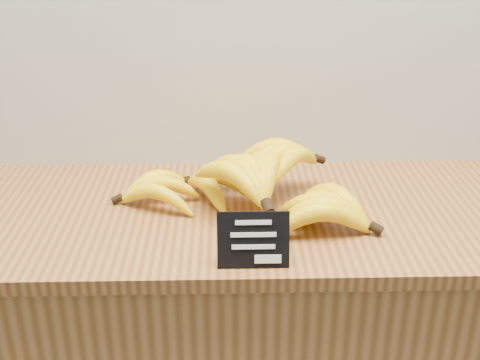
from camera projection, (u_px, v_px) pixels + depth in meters
name	position (u px, v px, depth m)	size (l,w,h in m)	color
counter_top	(239.00, 214.00, 1.30)	(1.36, 0.54, 0.03)	#96612E
chalkboard_sign	(253.00, 240.00, 1.07)	(0.13, 0.01, 0.10)	black
banana_pile	(250.00, 184.00, 1.27)	(0.54, 0.43, 0.13)	yellow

